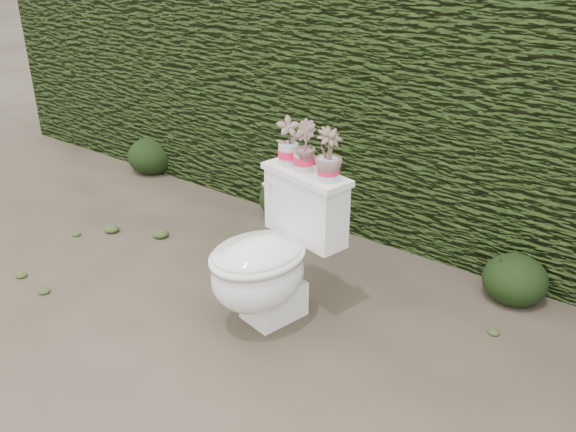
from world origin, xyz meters
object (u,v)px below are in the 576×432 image
Objects in this scene: potted_plant_left at (289,142)px; potted_plant_right at (328,156)px; toilet at (270,259)px; potted_plant_center at (304,148)px.

potted_plant_right is (0.29, -0.06, 0.00)m from potted_plant_left.
potted_plant_right is at bearing 56.89° from toilet.
potted_plant_right reaches higher than potted_plant_left.
toilet is at bearing 115.52° from potted_plant_center.
potted_plant_right is at bearing -62.45° from potted_plant_left.
potted_plant_left is 0.12m from potted_plant_center.
toilet is at bearing -122.72° from potted_plant_left.
potted_plant_center is 0.17m from potted_plant_right.
toilet is 3.23× the size of potted_plant_center.
potted_plant_right reaches higher than potted_plant_center.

